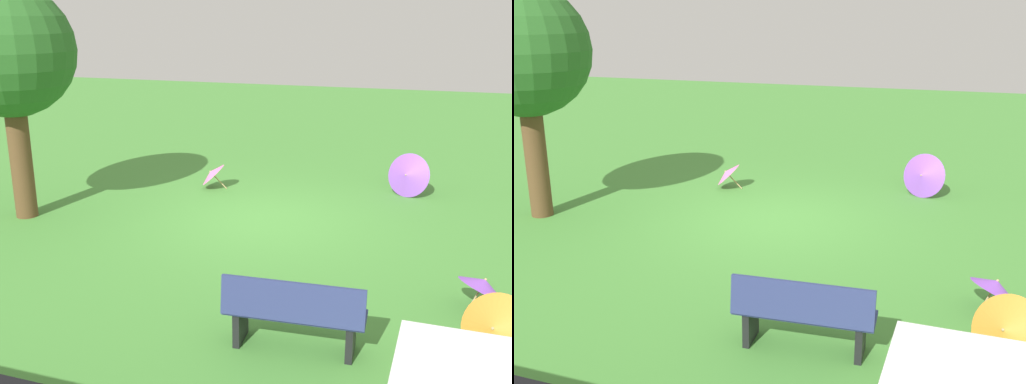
# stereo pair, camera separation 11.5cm
# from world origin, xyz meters

# --- Properties ---
(ground) EXTENTS (40.00, 40.00, 0.00)m
(ground) POSITION_xyz_m (0.00, 0.00, 0.00)
(ground) COLOR #478C38
(park_bench) EXTENTS (1.62, 0.56, 0.90)m
(park_bench) POSITION_xyz_m (-1.69, 4.12, 0.47)
(park_bench) COLOR navy
(park_bench) RESTS_ON ground
(shade_tree) EXTENTS (2.32, 2.32, 4.20)m
(shade_tree) POSITION_xyz_m (4.22, 1.10, 2.98)
(shade_tree) COLOR brown
(shade_tree) RESTS_ON ground
(parasol_purple_0) EXTENTS (0.83, 0.83, 0.56)m
(parasol_purple_0) POSITION_xyz_m (-3.76, 2.45, 0.37)
(parasol_purple_0) COLOR tan
(parasol_purple_0) RESTS_ON ground
(parasol_orange_0) EXTENTS (0.97, 0.91, 0.81)m
(parasol_orange_0) POSITION_xyz_m (-3.83, 3.68, 0.40)
(parasol_orange_0) COLOR tan
(parasol_orange_0) RESTS_ON ground
(parasol_pink_0) EXTENTS (0.71, 0.72, 0.52)m
(parasol_pink_0) POSITION_xyz_m (-2.46, -3.37, 0.27)
(parasol_pink_0) COLOR tan
(parasol_pink_0) RESTS_ON ground
(parasol_purple_1) EXTENTS (0.99, 0.90, 0.92)m
(parasol_purple_1) POSITION_xyz_m (-2.48, -2.31, 0.46)
(parasol_purple_1) COLOR tan
(parasol_purple_1) RESTS_ON ground
(parasol_pink_1) EXTENTS (0.66, 0.74, 0.60)m
(parasol_pink_1) POSITION_xyz_m (1.56, -1.61, 0.35)
(parasol_pink_1) COLOR tan
(parasol_pink_1) RESTS_ON ground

